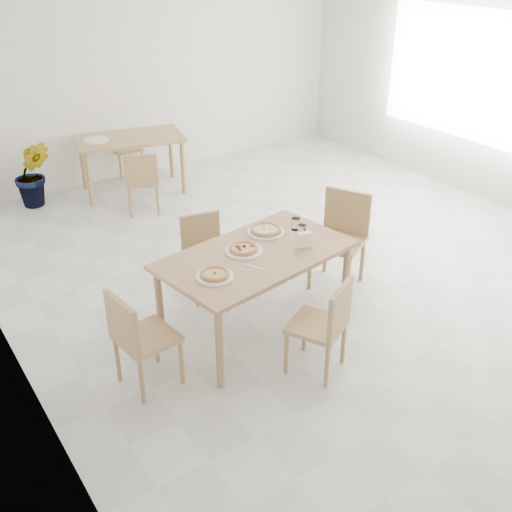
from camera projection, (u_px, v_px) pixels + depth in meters
room at (488, 79)px, 7.33m from camera, size 7.28×7.00×7.00m
main_table at (256, 261)px, 4.99m from camera, size 1.72×1.14×0.75m
chair_south at (326, 322)px, 4.57m from camera, size 0.54×0.54×0.81m
chair_north at (204, 249)px, 5.65m from camera, size 0.45×0.45×0.78m
chair_west at (137, 335)px, 4.40m from camera, size 0.45×0.45×0.83m
chair_east at (342, 232)px, 5.77m from camera, size 0.62×0.62×0.93m
plate_margherita at (215, 277)px, 4.60m from camera, size 0.29×0.29×0.02m
plate_mushroom at (266, 232)px, 5.28m from camera, size 0.33×0.33×0.02m
plate_pepperoni at (244, 251)px, 4.97m from camera, size 0.31×0.31×0.02m
pizza_margherita at (215, 274)px, 4.59m from camera, size 0.29×0.29×0.03m
pizza_mushroom at (266, 230)px, 5.27m from camera, size 0.29×0.29×0.03m
pizza_pepperoni at (244, 248)px, 4.96m from camera, size 0.29×0.29×0.03m
tumbler_a at (302, 230)px, 5.22m from camera, size 0.07×0.07×0.10m
tumbler_b at (296, 224)px, 5.32m from camera, size 0.08×0.08×0.11m
napkin_holder at (304, 241)px, 5.00m from camera, size 0.14×0.09×0.14m
fork_a at (310, 238)px, 5.19m from camera, size 0.07×0.16×0.01m
fork_b at (254, 267)px, 4.74m from camera, size 0.09×0.16×0.01m
second_table at (130, 144)px, 7.80m from camera, size 1.49×1.06×0.75m
chair_back_s at (142, 179)px, 7.25m from camera, size 0.52×0.52×0.79m
chair_back_n at (124, 143)px, 8.49m from camera, size 0.41×0.41×0.78m
plate_empty at (96, 140)px, 7.61m from camera, size 0.31×0.31×0.02m
potted_plant at (33, 174)px, 7.49m from camera, size 0.55×0.48×0.85m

